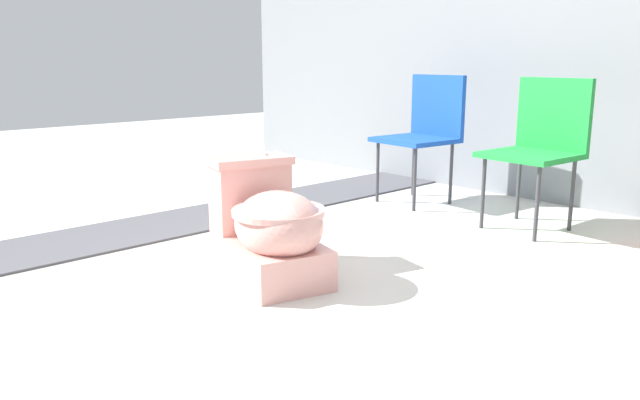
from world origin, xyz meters
name	(u,v)px	position (x,y,z in m)	size (l,w,h in m)	color
ground_plane	(245,289)	(0.00, 0.00, 0.00)	(14.00, 14.00, 0.00)	beige
gravel_strip	(200,218)	(-1.13, 0.50, 0.01)	(0.56, 8.00, 0.01)	#4C4C51
toilet	(270,229)	(-0.04, 0.17, 0.22)	(0.70, 0.52, 0.52)	#E09E93
folding_chair_left	(426,125)	(-0.53, 1.88, 0.51)	(0.48, 0.48, 0.83)	#1947B2
folding_chair_middle	(542,137)	(0.32, 1.81, 0.51)	(0.47, 0.47, 0.83)	#1E8C38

